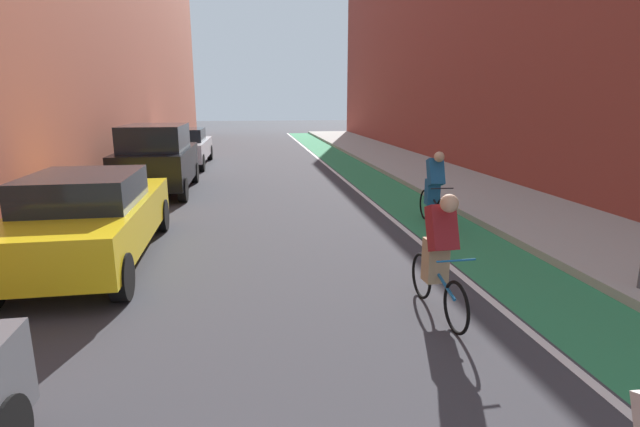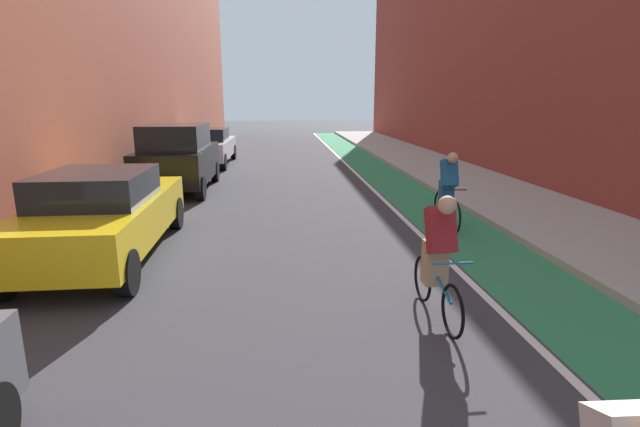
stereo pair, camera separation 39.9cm
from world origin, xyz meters
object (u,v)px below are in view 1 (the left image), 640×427
Objects in this scene: cyclist_mid at (439,250)px; parked_sedan_white at (184,147)px; cyclist_trailing at (434,187)px; parked_sedan_yellow_cab at (91,217)px; parked_suv_black at (158,158)px.

parked_sedan_white is at bearing 108.19° from cyclist_mid.
cyclist_trailing reaches higher than cyclist_mid.
parked_sedan_yellow_cab and parked_sedan_white have the same top height.
parked_sedan_white is 12.61m from cyclist_trailing.
parked_suv_black is 10.33m from cyclist_mid.
parked_suv_black is 2.53× the size of cyclist_mid.
cyclist_trailing is (6.56, -4.81, -0.16)m from parked_suv_black.
parked_suv_black is 2.45× the size of cyclist_trailing.
parked_sedan_yellow_cab is 0.99× the size of parked_sedan_white.
cyclist_mid is (4.94, -2.76, 0.06)m from parked_sedan_yellow_cab.
cyclist_mid is (4.94, -9.07, -0.17)m from parked_suv_black.
cyclist_trailing reaches higher than parked_sedan_yellow_cab.
cyclist_trailing is at bearing 12.90° from parked_sedan_yellow_cab.
cyclist_mid is 4.57m from cyclist_trailing.
parked_sedan_yellow_cab is 6.73m from cyclist_trailing.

